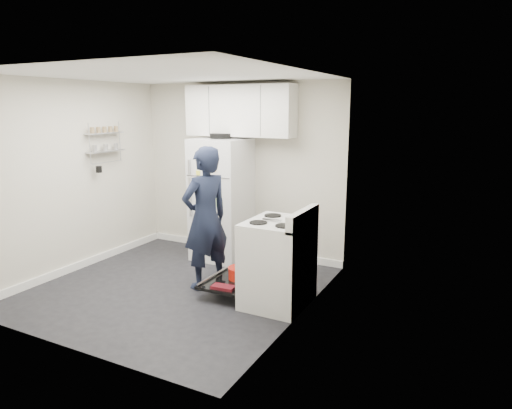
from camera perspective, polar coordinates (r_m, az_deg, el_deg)
The scene contains 7 objects.
room at distance 5.42m, azimuth -10.38°, elevation 1.86°, with size 3.21×3.21×2.51m.
electric_range at distance 5.06m, azimuth 2.63°, elevation -7.36°, with size 0.66×0.76×1.10m.
open_oven_door at distance 5.43m, azimuth -2.73°, elevation -9.18°, with size 0.55×0.71×0.22m.
refrigerator at distance 6.52m, azimuth -4.31°, elevation 0.70°, with size 0.72×0.74×1.79m.
upper_cabinets at distance 6.44m, azimuth -2.02°, elevation 11.63°, with size 1.60×0.33×0.70m, color silver.
wall_shelf_rack at distance 6.69m, azimuth -18.38°, elevation 7.40°, with size 0.14×0.60×0.61m.
person at distance 5.45m, azimuth -6.33°, elevation -1.73°, with size 0.62×0.41×1.71m, color black.
Camera 1 is at (3.23, -4.20, 2.15)m, focal length 32.00 mm.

